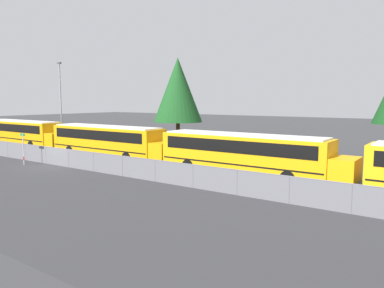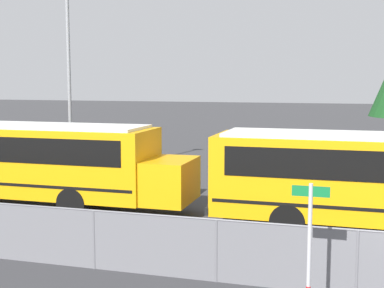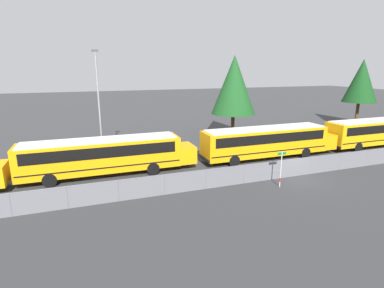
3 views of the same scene
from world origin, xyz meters
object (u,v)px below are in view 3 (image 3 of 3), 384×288
(school_bus_2, at_px, (106,154))
(street_sign, at_px, (281,168))
(tree_2, at_px, (234,85))
(light_pole, at_px, (99,102))
(tree_1, at_px, (361,81))
(school_bus_4, at_px, (379,130))
(school_bus_3, at_px, (268,140))

(school_bus_2, distance_m, street_sign, 13.49)
(tree_2, bearing_deg, light_pole, -167.26)
(light_pole, height_order, tree_2, light_pole)
(tree_1, bearing_deg, school_bus_4, -128.78)
(school_bus_3, xyz_separation_m, tree_2, (1.01, 9.18, 4.64))
(school_bus_4, height_order, tree_1, tree_1)
(school_bus_3, bearing_deg, school_bus_2, 178.60)
(school_bus_2, relative_size, tree_1, 1.43)
(school_bus_3, relative_size, tree_2, 1.40)
(school_bus_3, height_order, school_bus_4, same)
(school_bus_2, bearing_deg, school_bus_4, -1.00)
(street_sign, xyz_separation_m, tree_1, (25.78, 16.82, 5.15))
(school_bus_2, bearing_deg, light_pole, 90.09)
(school_bus_4, xyz_separation_m, tree_1, (8.46, 10.53, 4.77))
(school_bus_3, bearing_deg, tree_2, 83.72)
(school_bus_2, distance_m, tree_1, 39.05)
(street_sign, bearing_deg, tree_1, 33.12)
(light_pole, xyz_separation_m, tree_1, (37.44, 4.79, 1.17))
(school_bus_4, height_order, tree_2, tree_2)
(school_bus_3, distance_m, tree_2, 10.33)
(school_bus_4, bearing_deg, tree_1, 51.22)
(school_bus_3, distance_m, tree_1, 25.34)
(school_bus_2, distance_m, school_bus_4, 28.97)
(school_bus_3, distance_m, school_bus_4, 14.15)
(street_sign, bearing_deg, school_bus_3, 63.83)
(school_bus_2, bearing_deg, tree_1, 14.99)
(light_pole, relative_size, tree_2, 1.01)
(school_bus_2, height_order, school_bus_4, same)
(light_pole, bearing_deg, school_bus_4, -11.22)
(light_pole, distance_m, tree_1, 37.77)
(school_bus_2, xyz_separation_m, street_sign, (11.65, -6.79, -0.38))
(street_sign, bearing_deg, tree_2, 75.04)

